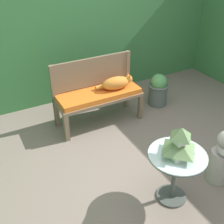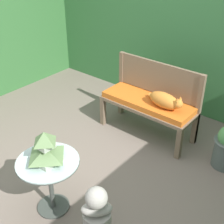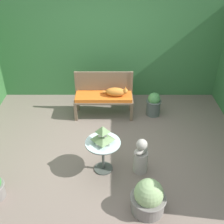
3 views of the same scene
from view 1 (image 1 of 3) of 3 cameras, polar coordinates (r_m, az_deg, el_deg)
ground at (r=3.44m, az=7.89°, el=-10.88°), size 30.00×30.00×0.00m
foliage_hedge_back at (r=4.94m, az=-9.13°, el=17.90°), size 6.40×1.01×2.33m
garden_bench at (r=3.96m, az=-2.64°, el=3.13°), size 1.22×0.46×0.50m
bench_backrest at (r=4.03m, az=-4.04°, el=7.29°), size 1.22×0.06×0.92m
cat at (r=3.96m, az=0.88°, el=5.91°), size 0.52×0.25×0.21m
patio_table at (r=2.84m, az=12.89°, el=-10.37°), size 0.57×0.57×0.57m
pagoda_birdhouse at (r=2.68m, az=13.54°, el=-6.27°), size 0.29×0.29×0.31m
garden_bust at (r=3.29m, az=21.25°, el=-8.88°), size 0.28×0.28×0.65m
potted_plant_path_edge at (r=4.56m, az=9.36°, el=4.49°), size 0.33×0.33×0.52m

